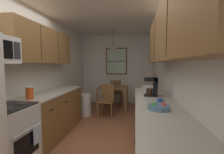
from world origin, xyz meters
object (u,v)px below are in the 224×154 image
Objects in this scene: dining_chair_far at (116,91)px; dish_rack at (149,89)px; stove_range at (5,140)px; dining_chair_near at (107,99)px; coffee_maker at (152,86)px; dining_table at (113,91)px; storage_canister at (30,93)px; table_serving_bowl at (111,85)px; mug_by_coffeemaker at (160,101)px; fruit_bowl at (159,107)px; trash_bin at (86,105)px.

dish_rack is (0.97, -2.16, 0.45)m from dining_chair_far.
dining_chair_far is 2.65× the size of dish_rack.
stove_range is at bearing -105.01° from dining_chair_far.
dining_chair_near is 1.86m from coffee_maker.
dining_table is 4.31× the size of storage_canister.
stove_range is 1.22× the size of dining_chair_near.
dish_rack is 1.96× the size of table_serving_bowl.
table_serving_bowl is (-1.13, 2.72, -0.17)m from mug_by_coffeemaker.
stove_range is 9.08× the size of mug_by_coffeemaker.
table_serving_bowl is (-1.07, 2.97, -0.16)m from fruit_bowl.
storage_canister reaches higher than dining_chair_far.
coffee_maker reaches higher than trash_bin.
storage_canister is at bearing -107.39° from dining_chair_far.
coffee_maker is (1.08, -1.40, 0.57)m from dining_chair_near.
coffee_maker is (0.98, -2.66, 0.57)m from dining_chair_far.
mug_by_coffeemaker is 1.10m from dish_rack.
fruit_bowl reaches higher than table_serving_bowl.
dish_rack is (1.98, 1.05, -0.05)m from storage_canister.
storage_canister reaches higher than dish_rack.
dish_rack reaches higher than table_serving_bowl.
table_serving_bowl is (-0.01, 0.72, 0.28)m from dining_chair_near.
dish_rack reaches higher than fruit_bowl.
stove_range is at bearing -105.62° from table_serving_bowl.
dish_rack reaches higher than dining_chair_near.
coffee_maker is 0.61m from mug_by_coffeemaker.
mug_by_coffeemaker is (1.72, -1.98, 0.64)m from trash_bin.
table_serving_bowl is (-1.09, 2.12, -0.29)m from coffee_maker.
storage_canister is at bearing 90.62° from stove_range.
fruit_bowl is (1.67, -2.23, 0.63)m from trash_bin.
mug_by_coffeemaker reaches higher than dining_chair_near.
storage_canister is 2.06m from coffee_maker.
fruit_bowl is (1.97, -0.30, -0.07)m from storage_canister.
stove_range is 4.19× the size of fruit_bowl.
dish_rack is at bearing -65.78° from dining_chair_far.
trash_bin is 5.11× the size of mug_by_coffeemaker.
dining_chair_far is 7.43× the size of mug_by_coffeemaker.
stove_range is 0.74m from storage_canister.
dining_chair_far is 1.47m from trash_bin.
dish_rack is at bearing -57.12° from dining_table.
coffee_maker is at bearing -39.41° from trash_bin.
dining_chair_far is 1.45× the size of trash_bin.
storage_canister is at bearing 178.48° from mug_by_coffeemaker.
trash_bin is 2.00m from dish_rack.
dining_chair_far reaches higher than trash_bin.
dish_rack reaches higher than dining_table.
storage_canister is at bearing -110.96° from dining_table.
coffee_maker is at bearing -52.45° from dining_chair_near.
trash_bin is 1.82× the size of dish_rack.
table_serving_bowl is at bearing 112.54° from mug_by_coffeemaker.
trash_bin is 2.85m from fruit_bowl.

